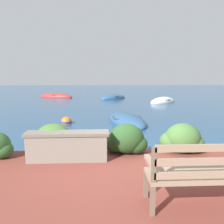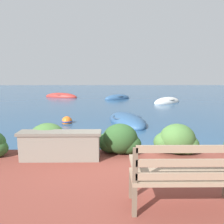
% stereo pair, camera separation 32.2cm
% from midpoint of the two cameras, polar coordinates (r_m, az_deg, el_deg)
% --- Properties ---
extents(ground_plane, '(80.00, 80.00, 0.00)m').
position_cam_midpoint_polar(ground_plane, '(5.39, 3.26, -11.91)').
color(ground_plane, navy).
extents(park_bench, '(1.44, 0.48, 0.93)m').
position_cam_midpoint_polar(park_bench, '(3.15, 21.65, -14.87)').
color(park_bench, brown).
rests_on(park_bench, patio_terrace).
extents(stone_wall, '(1.71, 0.39, 0.61)m').
position_cam_midpoint_polar(stone_wall, '(4.70, -11.44, -8.55)').
color(stone_wall, gray).
rests_on(stone_wall, patio_terrace).
extents(hedge_clump_left, '(1.03, 0.74, 0.70)m').
position_cam_midpoint_polar(hedge_clump_left, '(5.12, -14.84, -7.21)').
color(hedge_clump_left, '#426B33').
rests_on(hedge_clump_left, patio_terrace).
extents(hedge_clump_centre, '(1.00, 0.72, 0.68)m').
position_cam_midpoint_polar(hedge_clump_centre, '(5.00, 3.83, -7.41)').
color(hedge_clump_centre, '#284C23').
rests_on(hedge_clump_centre, patio_terrace).
extents(hedge_clump_right, '(1.00, 0.72, 0.68)m').
position_cam_midpoint_polar(hedge_clump_right, '(5.23, 18.20, -7.12)').
color(hedge_clump_right, '#426B33').
rests_on(hedge_clump_right, patio_terrace).
extents(rowboat_nearest, '(1.95, 3.13, 0.67)m').
position_cam_midpoint_polar(rowboat_nearest, '(9.27, 4.91, -2.40)').
color(rowboat_nearest, '#2D517A').
rests_on(rowboat_nearest, ground_plane).
extents(rowboat_mid, '(2.67, 2.49, 0.74)m').
position_cam_midpoint_polar(rowboat_mid, '(16.34, 14.70, 2.53)').
color(rowboat_mid, silver).
rests_on(rowboat_mid, ground_plane).
extents(rowboat_far, '(2.58, 2.25, 0.70)m').
position_cam_midpoint_polar(rowboat_far, '(18.43, 1.93, 3.59)').
color(rowboat_far, '#2D517A').
rests_on(rowboat_far, ground_plane).
extents(rowboat_outer, '(3.31, 1.96, 0.73)m').
position_cam_midpoint_polar(rowboat_outer, '(20.30, -12.71, 3.91)').
color(rowboat_outer, '#9E2D28').
rests_on(rowboat_outer, ground_plane).
extents(mooring_buoy, '(0.47, 0.47, 0.43)m').
position_cam_midpoint_polar(mooring_buoy, '(9.29, -10.71, -2.40)').
color(mooring_buoy, orange).
rests_on(mooring_buoy, ground_plane).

